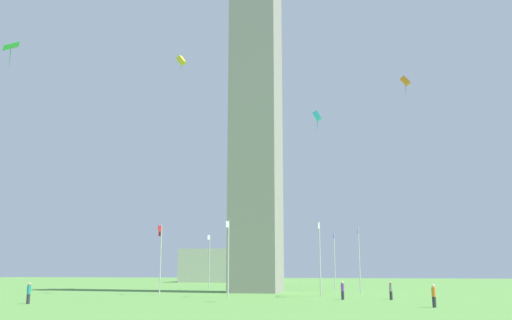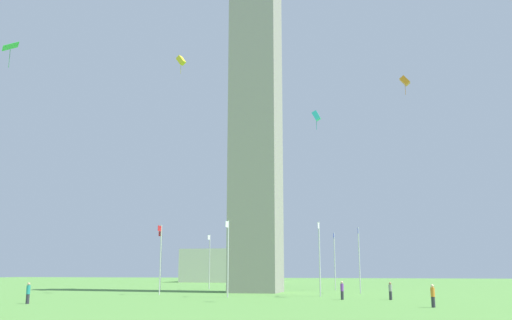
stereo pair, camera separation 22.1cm
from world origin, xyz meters
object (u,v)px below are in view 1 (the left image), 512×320
flagpole_nw (160,256)px  kite_green_diamond (11,47)px  kite_orange_box (405,81)px  kite_yellow_box (181,60)px  obelisk_monument (256,82)px  flagpole_w (161,258)px  flagpole_s (275,259)px  kite_cyan_box (317,116)px  flagpole_e (359,257)px  flagpole_ne (320,255)px  flagpole_se (334,259)px  person_orange_shirt (434,296)px  flagpole_sw (209,259)px  person_teal_shirt (29,293)px  person_gray_shirt (391,291)px  person_purple_shirt (343,290)px  distant_building (226,266)px  flagpole_n (228,255)px

flagpole_nw → kite_green_diamond: bearing=-22.3°
kite_orange_box → kite_yellow_box: bearing=-97.5°
kite_green_diamond → flagpole_nw: bearing=157.7°
obelisk_monument → flagpole_w: size_ratio=7.02×
obelisk_monument → kite_yellow_box: bearing=-37.5°
flagpole_s → kite_orange_box: bearing=36.2°
kite_orange_box → kite_cyan_box: bearing=-41.3°
flagpole_e → flagpole_nw: size_ratio=1.00×
flagpole_ne → flagpole_w: same height
flagpole_ne → kite_orange_box: (3.72, 9.84, 17.95)m
kite_green_diamond → flagpole_w: bearing=172.1°
flagpole_se → kite_orange_box: size_ratio=3.81×
person_orange_shirt → flagpole_sw: bearing=-31.7°
person_teal_shirt → kite_yellow_box: bearing=-7.7°
person_orange_shirt → kite_green_diamond: size_ratio=0.71×
obelisk_monument → kite_cyan_box: bearing=25.6°
person_gray_shirt → kite_green_diamond: (13.87, -33.74, 22.53)m
flagpole_s → person_purple_shirt: size_ratio=4.57×
flagpole_s → person_teal_shirt: 43.24m
person_purple_shirt → kite_cyan_box: size_ratio=1.00×
person_purple_shirt → flagpole_e: bearing=-61.4°
obelisk_monument → flagpole_ne: (9.38, 9.32, -23.86)m
obelisk_monument → person_teal_shirt: size_ratio=31.86×
kite_orange_box → distant_building: size_ratio=0.09×
flagpole_ne → kite_orange_box: kite_orange_box is taller
flagpole_sw → kite_green_diamond: bearing=-11.7°
flagpole_e → distant_building: bearing=-150.8°
person_gray_shirt → flagpole_e: bearing=-19.5°
flagpole_w → kite_green_diamond: size_ratio=3.29×
obelisk_monument → person_gray_shirt: 35.20m
flagpole_nw → person_teal_shirt: size_ratio=4.54×
flagpole_ne → distant_building: (-72.96, -31.72, -0.59)m
flagpole_nw → distant_building: bearing=-169.8°
flagpole_se → kite_green_diamond: kite_green_diamond is taller
flagpole_s → flagpole_sw: 10.08m
person_teal_shirt → flagpole_n: bearing=-31.9°
flagpole_n → kite_green_diamond: 29.63m
distant_building → obelisk_monument: bearing=19.4°
flagpole_n → flagpole_nw: bearing=-112.5°
flagpole_w → kite_green_diamond: (28.25, -3.92, 18.94)m
person_gray_shirt → kite_yellow_box: size_ratio=0.69×
flagpole_se → person_purple_shirt: (24.44, 2.78, -3.54)m
person_teal_shirt → kite_cyan_box: 29.31m
person_teal_shirt → kite_orange_box: size_ratio=0.84×
flagpole_ne → flagpole_n: bearing=-67.5°
flagpole_e → kite_yellow_box: (9.52, -20.54, 24.00)m
obelisk_monument → person_orange_shirt: obelisk_monument is taller
flagpole_nw → flagpole_s: bearing=157.5°
person_purple_shirt → person_teal_shirt: (12.65, -25.55, 0.00)m
flagpole_e → flagpole_se: (-9.32, -3.86, 0.00)m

